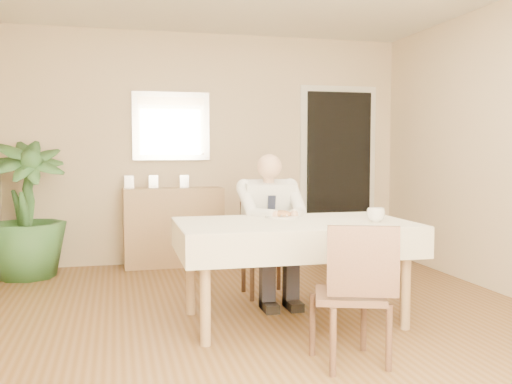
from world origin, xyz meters
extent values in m
plane|color=brown|center=(0.00, 0.00, 0.00)|extent=(5.00, 5.00, 0.00)
cube|color=beige|center=(0.00, 2.50, 1.30)|extent=(4.50, 0.02, 2.60)
cube|color=beige|center=(0.00, -2.50, 1.30)|extent=(4.50, 0.02, 2.60)
cube|color=white|center=(0.00, -2.48, 1.45)|extent=(1.34, 0.02, 1.44)
cube|color=white|center=(0.00, -2.46, 1.45)|extent=(1.18, 0.02, 1.28)
cube|color=white|center=(1.55, 2.48, 1.00)|extent=(0.96, 0.03, 2.10)
cube|color=black|center=(1.55, 2.45, 1.00)|extent=(0.80, 0.05, 1.95)
cube|color=silver|center=(-0.46, 2.48, 1.55)|extent=(0.86, 0.03, 0.76)
cube|color=white|center=(-0.46, 2.46, 1.55)|extent=(0.74, 0.02, 0.64)
cube|color=#A98059|center=(0.20, 0.00, 0.72)|extent=(1.61, 0.91, 0.04)
cube|color=beige|center=(0.20, 0.00, 0.75)|extent=(1.71, 1.02, 0.01)
cube|color=beige|center=(0.20, -0.50, 0.64)|extent=(1.70, 0.03, 0.22)
cube|color=beige|center=(0.20, 0.50, 0.64)|extent=(1.70, 0.03, 0.22)
cube|color=beige|center=(-0.65, 0.00, 0.64)|extent=(0.02, 1.00, 0.22)
cube|color=beige|center=(1.05, 0.00, 0.64)|extent=(0.02, 1.00, 0.22)
cylinder|color=#A98059|center=(-0.52, -0.37, 0.35)|extent=(0.07, 0.07, 0.70)
cylinder|color=#A98059|center=(0.92, -0.37, 0.35)|extent=(0.07, 0.07, 0.70)
cylinder|color=#A98059|center=(-0.52, 0.37, 0.35)|extent=(0.07, 0.07, 0.70)
cylinder|color=#A98059|center=(0.92, 0.37, 0.35)|extent=(0.07, 0.07, 0.70)
cube|color=#41291D|center=(0.20, 0.80, 0.39)|extent=(0.42, 0.42, 0.04)
cube|color=#41291D|center=(0.20, 0.98, 0.63)|extent=(0.39, 0.07, 0.39)
cylinder|color=#41291D|center=(0.04, 0.64, 0.19)|extent=(0.04, 0.04, 0.37)
cylinder|color=#41291D|center=(0.37, 0.64, 0.19)|extent=(0.04, 0.04, 0.37)
cylinder|color=#41291D|center=(0.04, 0.97, 0.19)|extent=(0.04, 0.04, 0.37)
cylinder|color=#41291D|center=(0.37, 0.97, 0.19)|extent=(0.04, 0.04, 0.37)
cube|color=#41291D|center=(0.27, -0.88, 0.41)|extent=(0.51, 0.51, 0.04)
cube|color=#41291D|center=(0.27, -1.06, 0.65)|extent=(0.39, 0.17, 0.40)
cylinder|color=#41291D|center=(0.10, -1.05, 0.20)|extent=(0.04, 0.04, 0.39)
cylinder|color=#41291D|center=(0.45, -1.05, 0.20)|extent=(0.04, 0.04, 0.39)
cylinder|color=#41291D|center=(0.10, -0.70, 0.20)|extent=(0.04, 0.04, 0.39)
cylinder|color=#41291D|center=(0.45, -0.70, 0.20)|extent=(0.04, 0.04, 0.39)
cube|color=white|center=(0.20, 0.76, 0.75)|extent=(0.42, 0.31, 0.55)
cube|color=black|center=(0.20, 0.64, 0.72)|extent=(0.07, 0.08, 0.36)
cylinder|color=tan|center=(0.20, 0.72, 1.03)|extent=(0.09, 0.09, 0.08)
sphere|color=tan|center=(0.20, 0.69, 1.14)|extent=(0.21, 0.21, 0.21)
cube|color=black|center=(0.10, 0.56, 0.52)|extent=(0.13, 0.42, 0.13)
cube|color=black|center=(0.30, 0.56, 0.52)|extent=(0.13, 0.42, 0.13)
cube|color=black|center=(0.10, 0.38, 0.23)|extent=(0.11, 0.12, 0.45)
cube|color=black|center=(0.30, 0.38, 0.23)|extent=(0.11, 0.12, 0.45)
cube|color=black|center=(0.10, 0.32, 0.04)|extent=(0.11, 0.26, 0.07)
cube|color=black|center=(0.30, 0.32, 0.04)|extent=(0.11, 0.26, 0.07)
cylinder|color=white|center=(0.18, 0.25, 0.76)|extent=(0.26, 0.26, 0.02)
ellipsoid|color=#915F38|center=(0.18, 0.25, 0.78)|extent=(0.14, 0.14, 0.06)
cylinder|color=silver|center=(0.22, 0.19, 0.78)|extent=(0.01, 0.13, 0.01)
cylinder|color=silver|center=(0.14, 0.19, 0.78)|extent=(0.01, 0.13, 0.01)
imported|color=white|center=(0.78, -0.16, 0.80)|extent=(0.14, 0.14, 0.10)
cube|color=#A98059|center=(-0.46, 2.32, 0.43)|extent=(1.09, 0.39, 0.86)
cube|color=silver|center=(-0.93, 2.33, 0.93)|extent=(0.10, 0.02, 0.14)
cube|color=silver|center=(-0.67, 2.38, 0.93)|extent=(0.10, 0.02, 0.14)
cube|color=silver|center=(-0.33, 2.34, 0.93)|extent=(0.10, 0.02, 0.14)
imported|color=#2D5728|center=(-1.95, 2.06, 0.69)|extent=(0.95, 0.95, 1.38)
camera|label=1|loc=(-1.07, -3.99, 1.27)|focal=40.00mm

